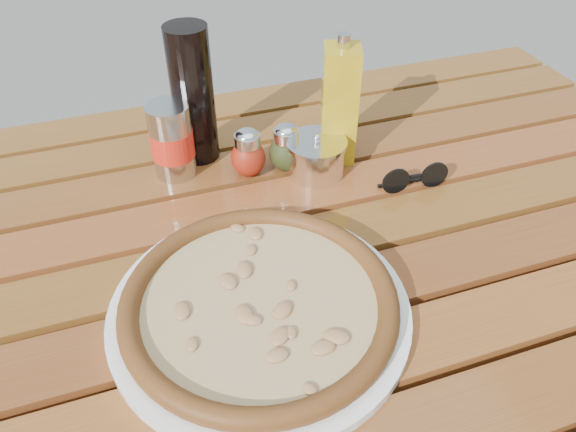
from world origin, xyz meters
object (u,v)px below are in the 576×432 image
object	(u,v)px
olive_oil_cruet	(339,105)
oregano_shaker	(286,148)
dark_bottle	(193,96)
parmesan_tin	(316,156)
sunglasses	(414,178)
pepper_shaker	(248,154)
plate	(260,311)
table	(292,279)
soda_can	(172,141)
pizza	(259,302)

from	to	relation	value
olive_oil_cruet	oregano_shaker	bearing A→B (deg)	-176.11
dark_bottle	parmesan_tin	bearing A→B (deg)	-33.52
dark_bottle	sunglasses	xyz separation A→B (m)	(0.29, -0.19, -0.09)
dark_bottle	pepper_shaker	bearing A→B (deg)	-51.12
oregano_shaker	parmesan_tin	world-z (taller)	oregano_shaker
plate	oregano_shaker	size ratio (longest dim) A/B	4.39
table	sunglasses	bearing A→B (deg)	14.95
parmesan_tin	sunglasses	distance (m)	0.16
plate	olive_oil_cruet	distance (m)	0.37
dark_bottle	soda_can	distance (m)	0.08
dark_bottle	pizza	bearing A→B (deg)	-90.65
table	parmesan_tin	world-z (taller)	parmesan_tin
oregano_shaker	parmesan_tin	distance (m)	0.05
pizza	dark_bottle	distance (m)	0.37
pizza	soda_can	distance (m)	0.33
olive_oil_cruet	plate	bearing A→B (deg)	-127.54
pizza	soda_can	size ratio (longest dim) A/B	3.35
table	parmesan_tin	distance (m)	0.20
table	oregano_shaker	xyz separation A→B (m)	(0.05, 0.17, 0.11)
soda_can	parmesan_tin	size ratio (longest dim) A/B	1.02
plate	pepper_shaker	bearing A→B (deg)	76.64
pizza	soda_can	world-z (taller)	soda_can
dark_bottle	sunglasses	bearing A→B (deg)	-33.30
oregano_shaker	soda_can	xyz separation A→B (m)	(-0.17, 0.05, 0.02)
plate	dark_bottle	xyz separation A→B (m)	(0.00, 0.36, 0.10)
pepper_shaker	parmesan_tin	world-z (taller)	pepper_shaker
pepper_shaker	olive_oil_cruet	distance (m)	0.16
table	parmesan_tin	xyz separation A→B (m)	(0.09, 0.14, 0.11)
pepper_shaker	oregano_shaker	xyz separation A→B (m)	(0.06, -0.01, 0.00)
olive_oil_cruet	parmesan_tin	world-z (taller)	olive_oil_cruet
dark_bottle	olive_oil_cruet	distance (m)	0.23
pepper_shaker	soda_can	size ratio (longest dim) A/B	0.68
dark_bottle	sunglasses	distance (m)	0.37
dark_bottle	parmesan_tin	xyz separation A→B (m)	(0.17, -0.11, -0.08)
parmesan_tin	pepper_shaker	bearing A→B (deg)	163.07
pepper_shaker	oregano_shaker	size ratio (longest dim) A/B	1.00
sunglasses	oregano_shaker	bearing A→B (deg)	151.15
oregano_shaker	pepper_shaker	bearing A→B (deg)	174.67
table	oregano_shaker	distance (m)	0.21
dark_bottle	olive_oil_cruet	size ratio (longest dim) A/B	1.05
dark_bottle	soda_can	world-z (taller)	dark_bottle
parmesan_tin	olive_oil_cruet	bearing A→B (deg)	32.79
soda_can	pizza	bearing A→B (deg)	-82.71
plate	soda_can	bearing A→B (deg)	97.29
pizza	pepper_shaker	xyz separation A→B (m)	(0.07, 0.28, 0.02)
plate	soda_can	distance (m)	0.33
plate	pepper_shaker	world-z (taller)	pepper_shaker
olive_oil_cruet	parmesan_tin	bearing A→B (deg)	-147.21
table	pepper_shaker	xyz separation A→B (m)	(-0.01, 0.17, 0.11)
soda_can	plate	bearing A→B (deg)	-82.71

